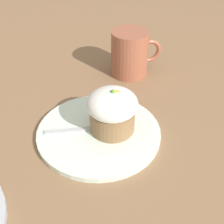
{
  "coord_description": "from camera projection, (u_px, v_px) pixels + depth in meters",
  "views": [
    {
      "loc": [
        -0.08,
        -0.44,
        0.41
      ],
      "look_at": [
        0.03,
        0.0,
        0.05
      ],
      "focal_mm": 50.0,
      "sensor_mm": 36.0,
      "label": 1
    }
  ],
  "objects": [
    {
      "name": "carrot_cake",
      "position": [
        112.0,
        110.0,
        0.57
      ],
      "size": [
        0.09,
        0.09,
        0.09
      ],
      "color": "olive",
      "rests_on": "dessert_plate"
    },
    {
      "name": "dessert_plate",
      "position": [
        99.0,
        133.0,
        0.6
      ],
      "size": [
        0.24,
        0.24,
        0.01
      ],
      "color": "silver",
      "rests_on": "ground_plane"
    },
    {
      "name": "ground_plane",
      "position": [
        99.0,
        135.0,
        0.6
      ],
      "size": [
        4.0,
        4.0,
        0.0
      ],
      "primitive_type": "plane",
      "color": "#846042"
    },
    {
      "name": "coffee_cup",
      "position": [
        130.0,
        53.0,
        0.75
      ],
      "size": [
        0.12,
        0.09,
        0.11
      ],
      "color": "#9E563D",
      "rests_on": "ground_plane"
    },
    {
      "name": "spoon",
      "position": [
        96.0,
        128.0,
        0.59
      ],
      "size": [
        0.14,
        0.04,
        0.01
      ],
      "color": "#B7B7BC",
      "rests_on": "dessert_plate"
    }
  ]
}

